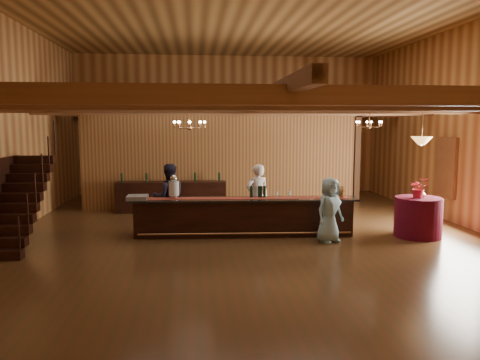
{
  "coord_description": "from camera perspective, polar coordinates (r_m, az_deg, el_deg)",
  "views": [
    {
      "loc": [
        -1.33,
        -11.91,
        2.81
      ],
      "look_at": [
        -0.11,
        0.76,
        1.28
      ],
      "focal_mm": 35.0,
      "sensor_mm": 36.0,
      "label": 1
    }
  ],
  "objects": [
    {
      "name": "tasting_bar",
      "position": [
        11.82,
        0.46,
        -4.5
      ],
      "size": [
        5.73,
        1.02,
        0.96
      ],
      "rotation": [
        0.0,
        0.0,
        -0.05
      ],
      "color": "black",
      "rests_on": "floor"
    },
    {
      "name": "wall_front",
      "position": [
        5.09,
        9.76,
        6.12
      ],
      "size": [
        12.0,
        0.1,
        5.5
      ],
      "primitive_type": "cube",
      "color": "tan",
      "rests_on": "floor"
    },
    {
      "name": "round_table",
      "position": [
        12.51,
        20.89,
        -4.25
      ],
      "size": [
        1.15,
        1.15,
        0.99
      ],
      "primitive_type": "cylinder",
      "color": "#3A0D15",
      "rests_on": "floor"
    },
    {
      "name": "bar_bottle_1",
      "position": [
        11.85,
        2.37,
        -1.44
      ],
      "size": [
        0.07,
        0.07,
        0.3
      ],
      "primitive_type": "cylinder",
      "color": "black",
      "rests_on": "tasting_bar"
    },
    {
      "name": "chandelier_right",
      "position": [
        14.64,
        15.47,
        6.62
      ],
      "size": [
        0.8,
        0.8,
        0.54
      ],
      "color": "#A87548",
      "rests_on": "beam_grid"
    },
    {
      "name": "guest",
      "position": [
        11.31,
        10.85,
        -3.62
      ],
      "size": [
        0.9,
        0.8,
        1.55
      ],
      "primitive_type": "imported",
      "rotation": [
        0.0,
        0.0,
        0.52
      ],
      "color": "#89BCCC",
      "rests_on": "floor"
    },
    {
      "name": "partition_wall",
      "position": [
        15.48,
        -2.4,
        2.18
      ],
      "size": [
        9.0,
        0.18,
        3.1
      ],
      "primitive_type": "cube",
      "color": "olive",
      "rests_on": "floor"
    },
    {
      "name": "wall_right",
      "position": [
        13.98,
        26.28,
        5.91
      ],
      "size": [
        0.1,
        14.0,
        5.5
      ],
      "primitive_type": "cube",
      "color": "tan",
      "rests_on": "floor"
    },
    {
      "name": "bar_bottle_3",
      "position": [
        11.86,
        3.01,
        -1.44
      ],
      "size": [
        0.07,
        0.07,
        0.3
      ],
      "primitive_type": "cylinder",
      "color": "black",
      "rests_on": "tasting_bar"
    },
    {
      "name": "backbar_shelf",
      "position": [
        15.14,
        -8.36,
        -2.03
      ],
      "size": [
        3.5,
        0.71,
        0.98
      ],
      "primitive_type": "cube",
      "rotation": [
        0.0,
        0.0,
        -0.05
      ],
      "color": "black",
      "rests_on": "floor"
    },
    {
      "name": "staircase",
      "position": [
        12.04,
        -25.45,
        -2.46
      ],
      "size": [
        1.0,
        2.8,
        2.0
      ],
      "color": "black",
      "rests_on": "floor"
    },
    {
      "name": "support_posts",
      "position": [
        11.55,
        1.16,
        0.85
      ],
      "size": [
        9.2,
        10.2,
        3.2
      ],
      "color": "brown",
      "rests_on": "floor"
    },
    {
      "name": "floor",
      "position": [
        12.31,
        0.87,
        -6.34
      ],
      "size": [
        14.0,
        14.0,
        0.0
      ],
      "primitive_type": "plane",
      "color": "#51321A",
      "rests_on": "ground"
    },
    {
      "name": "glass_rack_tray",
      "position": [
        11.84,
        -12.4,
        -2.09
      ],
      "size": [
        0.5,
        0.5,
        0.1
      ],
      "primitive_type": "cube",
      "color": "gray",
      "rests_on": "tasting_bar"
    },
    {
      "name": "beam_grid",
      "position": [
        12.49,
        0.64,
        8.84
      ],
      "size": [
        11.9,
        13.9,
        0.39
      ],
      "color": "brown",
      "rests_on": "wall_left"
    },
    {
      "name": "wall_left",
      "position": [
        12.79,
        -27.05,
        5.85
      ],
      "size": [
        0.1,
        14.0,
        5.5
      ],
      "primitive_type": "cube",
      "color": "tan",
      "rests_on": "floor"
    },
    {
      "name": "bar_bottle_0",
      "position": [
        11.83,
        1.4,
        -1.45
      ],
      "size": [
        0.07,
        0.07,
        0.3
      ],
      "primitive_type": "cylinder",
      "color": "black",
      "rests_on": "tasting_bar"
    },
    {
      "name": "pendant_lamp",
      "position": [
        12.31,
        21.26,
        4.5
      ],
      "size": [
        0.52,
        0.52,
        0.9
      ],
      "color": "#A87548",
      "rests_on": "beam_grid"
    },
    {
      "name": "table_vase",
      "position": [
        12.46,
        21.25,
        -1.28
      ],
      "size": [
        0.16,
        0.16,
        0.31
      ],
      "primitive_type": "imported",
      "rotation": [
        0.0,
        0.0,
        0.05
      ],
      "color": "#A87548",
      "rests_on": "round_table"
    },
    {
      "name": "floor_plant",
      "position": [
        16.48,
        10.43,
        -0.66
      ],
      "size": [
        0.8,
        0.66,
        1.38
      ],
      "primitive_type": "imported",
      "rotation": [
        0.0,
        0.0,
        0.07
      ],
      "color": "#406A34",
      "rests_on": "floor"
    },
    {
      "name": "table_flowers",
      "position": [
        12.32,
        20.98,
        -0.88
      ],
      "size": [
        0.52,
        0.47,
        0.51
      ],
      "primitive_type": "imported",
      "rotation": [
        0.0,
        0.0,
        -0.18
      ],
      "color": "red",
      "rests_on": "round_table"
    },
    {
      "name": "bartender",
      "position": [
        12.52,
        2.12,
        -2.04
      ],
      "size": [
        0.72,
        0.55,
        1.75
      ],
      "primitive_type": "imported",
      "rotation": [
        0.0,
        0.0,
        3.38
      ],
      "color": "white",
      "rests_on": "floor"
    },
    {
      "name": "backroom_boxes",
      "position": [
        17.59,
        -2.06,
        -0.61
      ],
      "size": [
        4.1,
        0.6,
        1.1
      ],
      "color": "black",
      "rests_on": "floor"
    },
    {
      "name": "window_right_back",
      "position": [
        14.87,
        23.85,
        1.41
      ],
      "size": [
        0.12,
        1.05,
        1.75
      ],
      "primitive_type": "cube",
      "color": "white",
      "rests_on": "wall_right"
    },
    {
      "name": "staff_second",
      "position": [
        12.41,
        -8.65,
        -2.11
      ],
      "size": [
        0.97,
        0.82,
        1.78
      ],
      "primitive_type": "imported",
      "rotation": [
        0.0,
        0.0,
        3.32
      ],
      "color": "#201F34",
      "rests_on": "floor"
    },
    {
      "name": "bar_bottle_2",
      "position": [
        11.85,
        2.56,
        -1.44
      ],
      "size": [
        0.07,
        0.07,
        0.3
      ],
      "primitive_type": "cylinder",
      "color": "black",
      "rests_on": "tasting_bar"
    },
    {
      "name": "chandelier_left",
      "position": [
        12.03,
        -6.16,
        6.78
      ],
      "size": [
        0.8,
        0.8,
        0.55
      ],
      "color": "#A87548",
      "rests_on": "beam_grid"
    },
    {
      "name": "wall_back",
      "position": [
        18.95,
        -1.48,
        6.67
      ],
      "size": [
        12.0,
        0.1,
        5.5
      ],
      "primitive_type": "cube",
      "color": "tan",
      "rests_on": "floor"
    },
    {
      "name": "beverage_dispenser",
      "position": [
        11.78,
        -8.07,
        -0.88
      ],
      "size": [
        0.26,
        0.26,
        0.6
      ],
      "color": "silver",
      "rests_on": "tasting_bar"
    },
    {
      "name": "raffle_drum",
      "position": [
        12.02,
        11.69,
        -1.34
      ],
      "size": [
        0.34,
        0.24,
        0.3
      ],
      "color": "brown",
      "rests_on": "tasting_bar"
    },
    {
      "name": "ceiling",
      "position": [
        12.28,
        0.92,
        19.51
      ],
      "size": [
        14.0,
        14.0,
        0.0
      ],
      "primitive_type": "plane",
      "rotation": [
        3.14,
        0.0,
        0.0
      ],
      "color": "#AF8345",
      "rests_on": "wall_back"
    }
  ]
}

